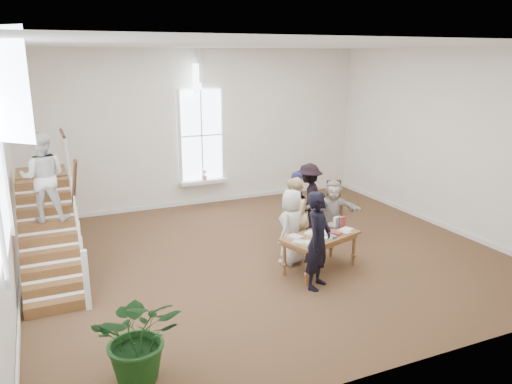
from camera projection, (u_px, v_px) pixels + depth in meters
name	position (u px, v px, depth m)	size (l,w,h in m)	color
ground	(266.00, 255.00, 11.08)	(10.00, 10.00, 0.00)	#49301D
room_shell	(204.00, 191.00, 14.85)	(10.49, 10.00, 10.00)	silver
staircase	(46.00, 199.00, 9.62)	(1.10, 4.10, 2.92)	brown
library_table	(320.00, 239.00, 10.15)	(1.81, 1.28, 0.83)	brown
police_officer	(318.00, 240.00, 9.33)	(0.69, 0.45, 1.89)	black
elderly_woman	(292.00, 227.00, 10.51)	(0.79, 0.51, 1.61)	silver
person_yellow	(293.00, 216.00, 11.06)	(0.84, 0.65, 1.72)	beige
woman_cluster_a	(296.00, 207.00, 11.74)	(0.99, 0.41, 1.70)	#373886
woman_cluster_b	(309.00, 198.00, 12.37)	(1.13, 0.65, 1.74)	black
woman_cluster_c	(333.00, 209.00, 11.95)	(1.34, 0.43, 1.45)	#B6ACA4
floor_plant	(139.00, 336.00, 6.70)	(1.17, 1.01, 1.29)	#133811
side_chair	(334.00, 196.00, 13.88)	(0.52, 0.52, 0.94)	#351D0E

